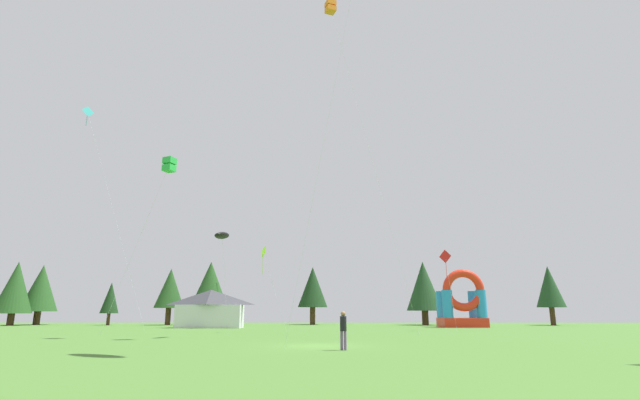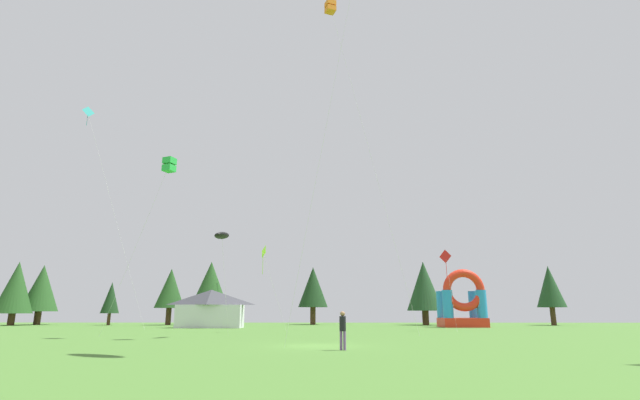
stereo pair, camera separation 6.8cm
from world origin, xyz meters
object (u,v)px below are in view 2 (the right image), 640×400
(kite_black_parafoil, at_px, (222,236))
(festival_tent, at_px, (211,309))
(kite_lime_diamond, at_px, (263,253))
(kite_orange_box, at_px, (331,8))
(kite_green_box, at_px, (169,165))
(person_left_edge, at_px, (343,327))
(kite_red_diamond, at_px, (446,258))
(inflatable_red_slide, at_px, (462,306))
(kite_teal_diamond, at_px, (88,115))

(kite_black_parafoil, relative_size, festival_tent, 1.05)
(kite_lime_diamond, bearing_deg, festival_tent, 122.09)
(kite_orange_box, height_order, kite_green_box, kite_orange_box)
(kite_black_parafoil, height_order, person_left_edge, kite_black_parafoil)
(kite_red_diamond, relative_size, festival_tent, 1.02)
(kite_lime_diamond, relative_size, festival_tent, 1.03)
(kite_green_box, bearing_deg, kite_black_parafoil, 10.88)
(person_left_edge, height_order, inflatable_red_slide, inflatable_red_slide)
(kite_lime_diamond, xyz_separation_m, kite_red_diamond, (18.50, 3.36, -0.13))
(kite_black_parafoil, relative_size, inflatable_red_slide, 1.15)
(kite_red_diamond, height_order, festival_tent, kite_red_diamond)
(kite_lime_diamond, height_order, inflatable_red_slide, kite_lime_diamond)
(person_left_edge, bearing_deg, kite_green_box, -25.65)
(person_left_edge, bearing_deg, festival_tent, -51.41)
(kite_red_diamond, xyz_separation_m, festival_tent, (-26.27, 9.04, -5.04))
(kite_orange_box, bearing_deg, inflatable_red_slide, 56.58)
(kite_black_parafoil, bearing_deg, kite_red_diamond, 31.25)
(kite_lime_diamond, distance_m, kite_orange_box, 23.06)
(kite_red_diamond, bearing_deg, kite_orange_box, -131.70)
(festival_tent, bearing_deg, person_left_edge, -66.33)
(kite_red_diamond, xyz_separation_m, inflatable_red_slide, (4.63, 11.69, -4.68))
(kite_teal_diamond, relative_size, kite_red_diamond, 3.16)
(kite_green_box, bearing_deg, festival_tent, 93.90)
(kite_green_box, height_order, festival_tent, kite_green_box)
(kite_green_box, height_order, kite_red_diamond, kite_green_box)
(kite_orange_box, distance_m, kite_green_box, 18.98)
(kite_red_diamond, relative_size, inflatable_red_slide, 1.11)
(kite_orange_box, relative_size, person_left_edge, 14.93)
(person_left_edge, distance_m, festival_tent, 36.70)
(person_left_edge, bearing_deg, inflatable_red_slide, -99.12)
(kite_lime_diamond, distance_m, person_left_edge, 23.19)
(person_left_edge, relative_size, festival_tent, 0.24)
(kite_orange_box, height_order, kite_red_diamond, kite_orange_box)
(kite_black_parafoil, xyz_separation_m, kite_red_diamond, (20.48, 12.43, -0.35))
(kite_lime_diamond, distance_m, kite_red_diamond, 18.80)
(kite_green_box, height_order, person_left_edge, kite_green_box)
(kite_lime_diamond, relative_size, kite_orange_box, 0.29)
(kite_black_parafoil, bearing_deg, inflatable_red_slide, 43.85)
(kite_teal_diamond, bearing_deg, kite_green_box, -44.31)
(kite_lime_diamond, relative_size, kite_teal_diamond, 0.32)
(kite_teal_diamond, relative_size, kite_green_box, 1.80)
(person_left_edge, xyz_separation_m, inflatable_red_slide, (16.17, 36.25, 1.48))
(kite_orange_box, bearing_deg, kite_teal_diamond, 152.07)
(inflatable_red_slide, bearing_deg, kite_orange_box, -123.42)
(kite_lime_diamond, bearing_deg, kite_orange_box, -56.58)
(kite_black_parafoil, bearing_deg, person_left_edge, -53.63)
(kite_black_parafoil, height_order, kite_teal_diamond, kite_teal_diamond)
(kite_black_parafoil, bearing_deg, festival_tent, 105.10)
(kite_black_parafoil, height_order, kite_orange_box, kite_orange_box)
(kite_teal_diamond, height_order, person_left_edge, kite_teal_diamond)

